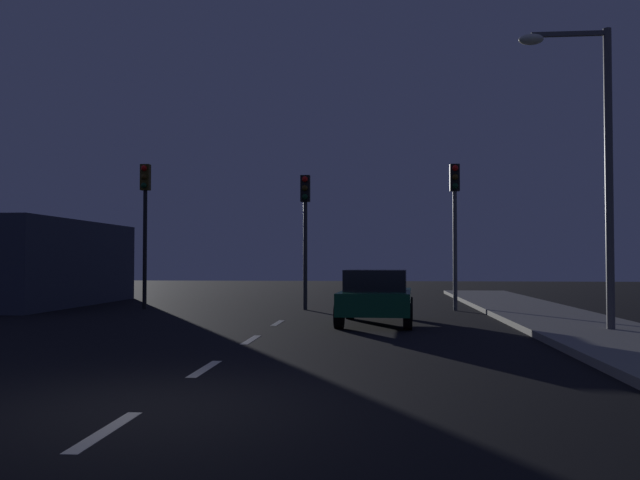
% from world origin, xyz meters
% --- Properties ---
extents(ground_plane, '(80.00, 80.00, 0.00)m').
position_xyz_m(ground_plane, '(0.00, 7.00, 0.00)').
color(ground_plane, black).
extents(sidewalk_curb_right, '(3.00, 40.00, 0.15)m').
position_xyz_m(sidewalk_curb_right, '(7.50, 7.00, 0.07)').
color(sidewalk_curb_right, gray).
rests_on(sidewalk_curb_right, ground_plane).
extents(lane_stripe_nearest, '(0.16, 1.60, 0.01)m').
position_xyz_m(lane_stripe_nearest, '(0.00, -1.20, 0.00)').
color(lane_stripe_nearest, silver).
rests_on(lane_stripe_nearest, ground_plane).
extents(lane_stripe_second, '(0.16, 1.60, 0.01)m').
position_xyz_m(lane_stripe_second, '(0.00, 2.60, 0.00)').
color(lane_stripe_second, silver).
rests_on(lane_stripe_second, ground_plane).
extents(lane_stripe_third, '(0.16, 1.60, 0.01)m').
position_xyz_m(lane_stripe_third, '(0.00, 6.40, 0.00)').
color(lane_stripe_third, silver).
rests_on(lane_stripe_third, ground_plane).
extents(lane_stripe_fourth, '(0.16, 1.60, 0.01)m').
position_xyz_m(lane_stripe_fourth, '(0.00, 10.20, 0.00)').
color(lane_stripe_fourth, silver).
rests_on(lane_stripe_fourth, ground_plane).
extents(traffic_signal_left, '(0.32, 0.38, 5.00)m').
position_xyz_m(traffic_signal_left, '(-5.36, 15.04, 3.50)').
color(traffic_signal_left, black).
rests_on(traffic_signal_left, ground_plane).
extents(traffic_signal_center, '(0.32, 0.38, 4.56)m').
position_xyz_m(traffic_signal_center, '(0.22, 15.04, 3.21)').
color(traffic_signal_center, '#2D2D30').
rests_on(traffic_signal_center, ground_plane).
extents(traffic_signal_right, '(0.32, 0.38, 4.88)m').
position_xyz_m(traffic_signal_right, '(5.22, 15.04, 3.42)').
color(traffic_signal_right, '#4C4C51').
rests_on(traffic_signal_right, ground_plane).
extents(car_stopped_ahead, '(2.07, 3.97, 1.43)m').
position_xyz_m(car_stopped_ahead, '(2.62, 10.14, 0.73)').
color(car_stopped_ahead, '#0F4C2D').
rests_on(car_stopped_ahead, ground_plane).
extents(street_lamp_right, '(2.04, 0.36, 6.87)m').
position_xyz_m(street_lamp_right, '(7.47, 7.82, 4.17)').
color(street_lamp_right, '#4C4C51').
rests_on(street_lamp_right, ground_plane).
extents(storefront_left, '(4.30, 9.22, 3.13)m').
position_xyz_m(storefront_left, '(-10.15, 16.58, 1.56)').
color(storefront_left, '#333847').
rests_on(storefront_left, ground_plane).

